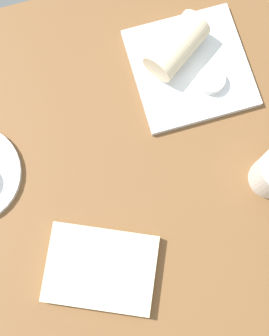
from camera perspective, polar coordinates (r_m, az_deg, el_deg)
The scene contains 5 objects.
dining_table at distance 101.81cm, azimuth -3.62°, elevation -2.31°, with size 110.00×90.00×4.00cm, color brown.
square_plate at distance 107.09cm, azimuth 6.51°, elevation 11.51°, with size 24.02×24.02×1.60cm, color white.
sauce_cup at distance 104.45cm, azimuth 8.90°, elevation 10.06°, with size 5.84×5.84×2.08cm.
breakfast_wrap at distance 104.12cm, azimuth 4.93°, elevation 13.96°, with size 7.01×7.01×13.83cm, color beige.
book_stack at distance 97.07cm, azimuth -3.95°, elevation -11.62°, with size 25.54×22.70×2.41cm.
Camera 1 is at (1.15, -18.89, 102.04)cm, focal length 52.33 mm.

